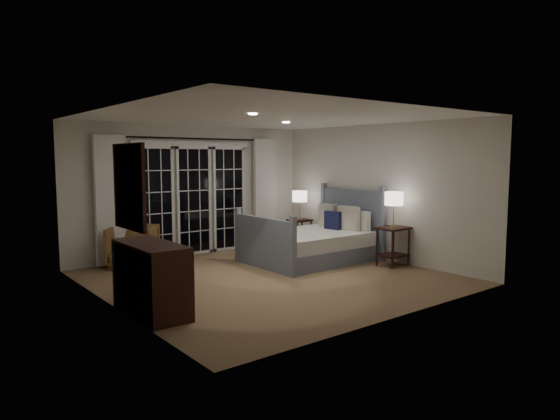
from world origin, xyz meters
TOP-DOWN VIEW (x-y plane):
  - floor at (0.00, 0.00)m, footprint 5.00×5.00m
  - ceiling at (0.00, 0.00)m, footprint 5.00×5.00m
  - wall_left at (-2.50, 0.00)m, footprint 0.02×5.00m
  - wall_right at (2.50, 0.00)m, footprint 0.02×5.00m
  - wall_back at (0.00, 2.50)m, footprint 5.00×0.02m
  - wall_front at (0.00, -2.50)m, footprint 5.00×0.02m
  - french_doors at (0.00, 2.46)m, footprint 2.50×0.04m
  - curtain_rod at (0.00, 2.40)m, footprint 3.50×0.03m
  - curtain_left at (-1.65, 2.38)m, footprint 0.55×0.10m
  - curtain_right at (1.65, 2.38)m, footprint 0.55×0.10m
  - downlight_a at (0.80, 0.60)m, footprint 0.12×0.12m
  - downlight_b at (-0.60, -0.40)m, footprint 0.12×0.12m
  - bed at (1.42, 0.57)m, footprint 2.18×1.56m
  - nightstand_left at (2.20, -0.64)m, footprint 0.53×0.42m
  - nightstand_right at (2.13, 1.79)m, footprint 0.45×0.36m
  - lamp_left at (2.20, -0.64)m, footprint 0.32×0.32m
  - lamp_right at (2.13, 1.79)m, footprint 0.31×0.31m
  - armchair at (-1.39, 2.10)m, footprint 1.09×1.10m
  - dresser at (-2.23, -0.57)m, footprint 0.52×1.23m
  - mirror at (-2.47, -0.57)m, footprint 0.05×0.85m

SIDE VIEW (x-z plane):
  - floor at x=0.00m, z-range 0.00..0.00m
  - bed at x=1.42m, z-range -0.31..0.96m
  - armchair at x=-1.39m, z-range 0.00..0.72m
  - nightstand_right at x=2.13m, z-range 0.09..0.68m
  - dresser at x=-2.23m, z-range 0.00..0.87m
  - nightstand_left at x=2.20m, z-range 0.11..0.80m
  - lamp_right at x=2.13m, z-range 0.77..1.37m
  - french_doors at x=0.00m, z-range -0.01..2.19m
  - curtain_left at x=-1.65m, z-range 0.02..2.27m
  - curtain_right at x=1.65m, z-range 0.02..2.27m
  - lamp_left at x=2.20m, z-range 0.87..1.48m
  - wall_left at x=-2.50m, z-range 0.00..2.50m
  - wall_right at x=2.50m, z-range 0.00..2.50m
  - wall_back at x=0.00m, z-range 0.00..2.50m
  - wall_front at x=0.00m, z-range 0.00..2.50m
  - mirror at x=-2.47m, z-range 1.05..2.05m
  - curtain_rod at x=0.00m, z-range 2.23..2.27m
  - downlight_a at x=0.80m, z-range 2.48..2.50m
  - downlight_b at x=-0.60m, z-range 2.48..2.50m
  - ceiling at x=0.00m, z-range 2.50..2.50m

